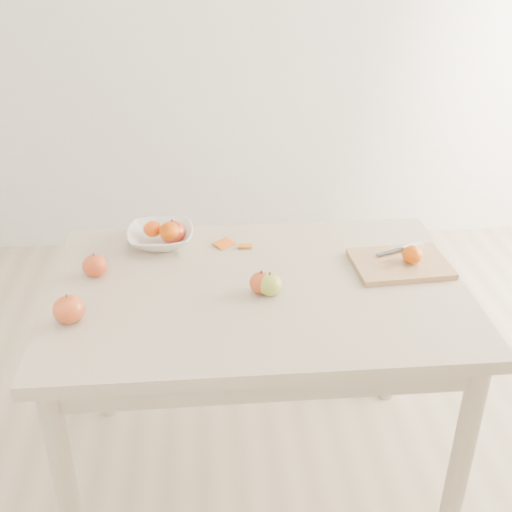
{
  "coord_description": "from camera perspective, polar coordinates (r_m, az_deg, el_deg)",
  "views": [
    {
      "loc": [
        -0.14,
        -1.57,
        1.72
      ],
      "look_at": [
        0.0,
        0.05,
        0.82
      ],
      "focal_mm": 45.0,
      "sensor_mm": 36.0,
      "label": 1
    }
  ],
  "objects": [
    {
      "name": "apple_red_e",
      "position": [
        1.81,
        0.47,
        -2.39
      ],
      "size": [
        0.07,
        0.07,
        0.06
      ],
      "primitive_type": "ellipsoid",
      "color": "#A42B1F",
      "rests_on": "table"
    },
    {
      "name": "ground",
      "position": [
        2.33,
        0.11,
        -18.51
      ],
      "size": [
        3.5,
        3.5,
        0.0
      ],
      "primitive_type": "plane",
      "color": "#C6B293",
      "rests_on": "ground"
    },
    {
      "name": "orange_peel_a",
      "position": [
        2.07,
        -2.85,
        1.0
      ],
      "size": [
        0.07,
        0.07,
        0.01
      ],
      "primitive_type": "cube",
      "rotation": [
        0.21,
        0.0,
        0.75
      ],
      "color": "#C4510D",
      "rests_on": "table"
    },
    {
      "name": "apple_red_a",
      "position": [
        2.08,
        -7.42,
        2.11
      ],
      "size": [
        0.08,
        0.08,
        0.08
      ],
      "primitive_type": "ellipsoid",
      "color": "maroon",
      "rests_on": "table"
    },
    {
      "name": "cutting_board",
      "position": [
        1.99,
        12.69,
        -0.68
      ],
      "size": [
        0.3,
        0.22,
        0.02
      ],
      "primitive_type": "cube",
      "rotation": [
        0.0,
        0.0,
        0.06
      ],
      "color": "tan",
      "rests_on": "table"
    },
    {
      "name": "table",
      "position": [
        1.91,
        0.13,
        -5.17
      ],
      "size": [
        1.2,
        0.8,
        0.75
      ],
      "color": "#C7B696",
      "rests_on": "ground"
    },
    {
      "name": "bowl_tangerine_near",
      "position": [
        2.09,
        -9.19,
        2.39
      ],
      "size": [
        0.06,
        0.06,
        0.05
      ],
      "primitive_type": "ellipsoid",
      "color": "#DD4F07",
      "rests_on": "fruit_bowl"
    },
    {
      "name": "board_tangerine",
      "position": [
        1.98,
        13.72,
        0.14
      ],
      "size": [
        0.06,
        0.06,
        0.05
      ],
      "primitive_type": "ellipsoid",
      "color": "#CA4E07",
      "rests_on": "cutting_board"
    },
    {
      "name": "apple_red_d",
      "position": [
        1.75,
        -16.31,
        -4.56
      ],
      "size": [
        0.08,
        0.08,
        0.07
      ],
      "primitive_type": "ellipsoid",
      "color": "#A32119",
      "rests_on": "table"
    },
    {
      "name": "fruit_bowl",
      "position": [
        2.09,
        -8.47,
        1.72
      ],
      "size": [
        0.21,
        0.21,
        0.05
      ],
      "primitive_type": "imported",
      "color": "white",
      "rests_on": "table"
    },
    {
      "name": "bowl_tangerine_far",
      "position": [
        2.06,
        -7.71,
        2.23
      ],
      "size": [
        0.07,
        0.07,
        0.06
      ],
      "primitive_type": "ellipsoid",
      "color": "#CC5907",
      "rests_on": "fruit_bowl"
    },
    {
      "name": "orange_peel_b",
      "position": [
        2.06,
        -0.97,
        0.85
      ],
      "size": [
        0.05,
        0.04,
        0.01
      ],
      "primitive_type": "cube",
      "rotation": [
        -0.14,
        0.0,
        -0.12
      ],
      "color": "orange",
      "rests_on": "table"
    },
    {
      "name": "apple_red_b",
      "position": [
        1.94,
        -14.12,
        -0.82
      ],
      "size": [
        0.07,
        0.07,
        0.07
      ],
      "primitive_type": "ellipsoid",
      "color": "maroon",
      "rests_on": "table"
    },
    {
      "name": "apple_green",
      "position": [
        1.8,
        1.23,
        -2.55
      ],
      "size": [
        0.07,
        0.07,
        0.06
      ],
      "primitive_type": "ellipsoid",
      "color": "olive",
      "rests_on": "table"
    },
    {
      "name": "paring_knife",
      "position": [
        2.06,
        13.44,
        0.74
      ],
      "size": [
        0.17,
        0.07,
        0.01
      ],
      "color": "white",
      "rests_on": "cutting_board"
    }
  ]
}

